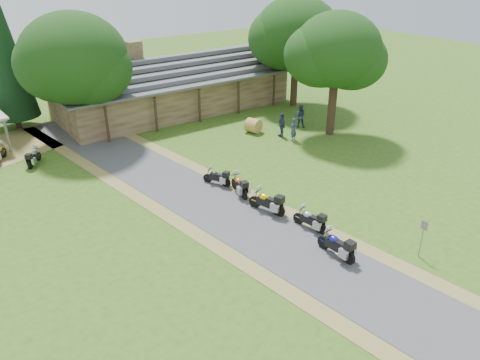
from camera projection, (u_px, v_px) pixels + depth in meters
ground at (305, 257)px, 22.14m from camera, size 120.00×120.00×0.00m
driveway at (247, 224)px, 24.80m from camera, size 51.95×51.95×0.00m
lodge at (173, 82)px, 41.69m from camera, size 21.40×9.40×4.90m
motorcycle_row_a at (336, 244)px, 21.93m from camera, size 0.73×2.00×1.35m
motorcycle_row_b at (310, 218)px, 24.12m from camera, size 0.93×1.89×1.24m
motorcycle_row_c at (267, 201)px, 25.65m from camera, size 1.25×2.15×1.40m
motorcycle_row_d at (239, 184)px, 27.60m from camera, size 0.98×1.95×1.28m
motorcycle_row_e at (217, 176)px, 28.71m from camera, size 1.26×1.73×1.14m
motorcycle_carport_b at (34, 156)px, 31.42m from camera, size 1.48×1.73×1.19m
person_a at (293, 127)px, 35.23m from camera, size 0.71×0.60×2.11m
person_b at (300, 114)px, 37.92m from camera, size 0.78×0.76×2.23m
person_c at (282, 123)px, 35.99m from camera, size 0.62×0.74×2.22m
hay_bale at (253, 126)px, 37.03m from camera, size 1.38×1.32×1.13m
sign_post at (422, 239)px, 21.75m from camera, size 0.35×0.06×1.95m
oak_lodge_left at (76, 75)px, 33.73m from camera, size 7.69×7.69×9.91m
oak_lodge_right at (296, 48)px, 41.52m from camera, size 7.54×7.54×10.47m
oak_driveway at (336, 67)px, 34.65m from camera, size 6.49×6.49×10.54m
cedar_near at (2, 48)px, 35.44m from camera, size 3.79×3.79×12.84m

